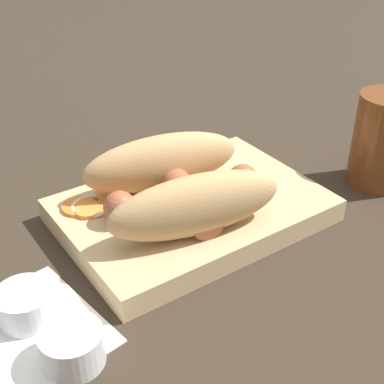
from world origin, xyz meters
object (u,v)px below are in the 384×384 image
(bread_roll, at_px, (178,182))
(condiment_cup_near, at_px, (26,307))
(sausage, at_px, (184,193))
(drink_glass, at_px, (383,140))
(condiment_cup_far, at_px, (73,349))
(food_tray, at_px, (192,210))

(bread_roll, relative_size, condiment_cup_near, 4.00)
(bread_roll, distance_m, sausage, 0.02)
(drink_glass, bearing_deg, condiment_cup_far, -173.43)
(sausage, relative_size, condiment_cup_near, 3.37)
(food_tray, height_order, sausage, sausage)
(food_tray, relative_size, drink_glass, 2.44)
(food_tray, relative_size, sausage, 1.62)
(condiment_cup_near, bearing_deg, food_tray, 12.18)
(condiment_cup_far, xyz_separation_m, drink_glass, (0.40, 0.05, 0.04))
(bread_roll, distance_m, drink_glass, 0.25)
(bread_roll, bearing_deg, condiment_cup_near, -167.65)
(sausage, bearing_deg, food_tray, 18.45)
(sausage, xyz_separation_m, condiment_cup_far, (-0.17, -0.10, -0.03))
(condiment_cup_far, bearing_deg, drink_glass, 6.57)
(bread_roll, height_order, sausage, bread_roll)
(sausage, height_order, condiment_cup_near, sausage)
(food_tray, distance_m, sausage, 0.03)
(food_tray, distance_m, condiment_cup_far, 0.21)
(condiment_cup_near, height_order, condiment_cup_far, same)
(condiment_cup_far, bearing_deg, bread_roll, 32.01)
(food_tray, distance_m, condiment_cup_near, 0.20)
(condiment_cup_near, bearing_deg, bread_roll, 12.35)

